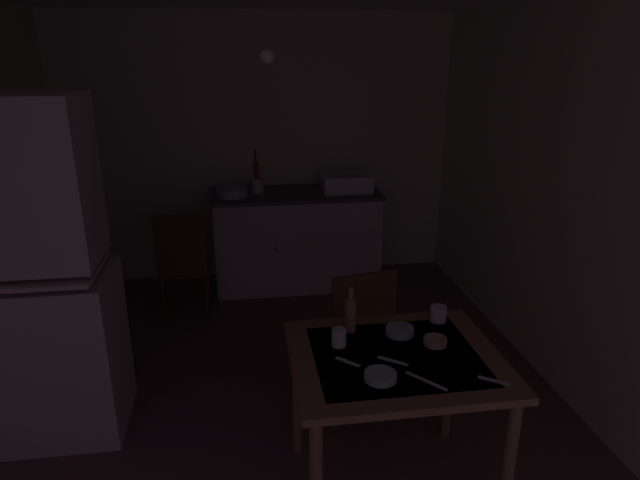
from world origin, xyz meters
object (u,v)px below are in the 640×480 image
sink_basin (346,182)px  mixing_bowl_counter (232,192)px  chair_by_counter (183,264)px  chair_far_side (355,340)px  teacup_mint (438,314)px  glass_bottle (350,314)px  dining_table (395,375)px  hutch_cabinet (30,287)px  serving_bowl_wide (400,331)px  hand_pump (256,174)px

sink_basin → mixing_bowl_counter: bearing=-177.2°
sink_basin → chair_by_counter: 1.63m
chair_far_side → teacup_mint: chair_far_side is taller
mixing_bowl_counter → chair_by_counter: 0.82m
sink_basin → glass_bottle: sink_basin is taller
mixing_bowl_counter → dining_table: mixing_bowl_counter is taller
hutch_cabinet → serving_bowl_wide: (1.91, -0.58, -0.11)m
serving_bowl_wide → teacup_mint: size_ratio=1.65×
sink_basin → teacup_mint: (0.03, -2.37, -0.15)m
hutch_cabinet → serving_bowl_wide: 2.00m
sink_basin → chair_by_counter: bearing=-157.4°
glass_bottle → dining_table: bearing=-58.3°
mixing_bowl_counter → chair_far_side: chair_far_side is taller
chair_far_side → dining_table: bearing=-85.3°
chair_far_side → serving_bowl_wide: chair_far_side is taller
dining_table → teacup_mint: teacup_mint is taller
mixing_bowl_counter → chair_by_counter: (-0.41, -0.55, -0.44)m
glass_bottle → serving_bowl_wide: bearing=-16.6°
hand_pump → dining_table: hand_pump is taller
chair_by_counter → hand_pump: bearing=45.7°
chair_far_side → glass_bottle: 0.53m
hutch_cabinet → sink_basin: bearing=41.8°
mixing_bowl_counter → chair_far_side: 2.14m
serving_bowl_wide → glass_bottle: glass_bottle is taller
sink_basin → chair_by_counter: size_ratio=0.47×
hand_pump → glass_bottle: (0.37, -2.45, -0.19)m
sink_basin → glass_bottle: bearing=-100.5°
dining_table → hand_pump: bearing=101.1°
chair_by_counter → teacup_mint: chair_by_counter is taller
hutch_cabinet → sink_basin: 2.84m
hutch_cabinet → chair_by_counter: (0.68, 1.30, -0.42)m
teacup_mint → glass_bottle: size_ratio=0.35×
chair_far_side → serving_bowl_wide: (0.13, -0.44, 0.29)m
chair_far_side → chair_by_counter: 1.81m
serving_bowl_wide → chair_by_counter: bearing=123.3°
dining_table → teacup_mint: 0.46m
hutch_cabinet → serving_bowl_wide: size_ratio=13.61×
sink_basin → chair_far_side: (-0.33, -2.03, -0.46)m
glass_bottle → chair_by_counter: bearing=118.9°
dining_table → chair_far_side: bearing=94.7°
chair_by_counter → serving_bowl_wide: bearing=-56.7°
hand_pump → mixing_bowl_counter: bearing=-156.6°
sink_basin → mixing_bowl_counter: 1.03m
sink_basin → mixing_bowl_counter: sink_basin is taller
dining_table → serving_bowl_wide: (0.07, 0.20, 0.13)m
hutch_cabinet → hand_pump: 2.34m
dining_table → mixing_bowl_counter: bearing=106.0°
hand_pump → teacup_mint: bearing=-70.7°
sink_basin → dining_table: size_ratio=0.45×
dining_table → serving_bowl_wide: 0.24m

